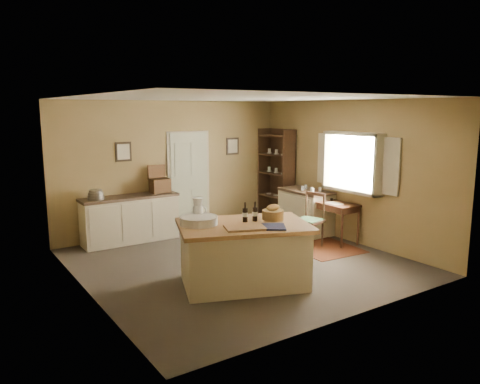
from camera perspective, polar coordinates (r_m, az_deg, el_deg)
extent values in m
plane|color=#4A4038|center=(7.92, 0.00, -8.54)|extent=(5.00, 5.00, 0.00)
cube|color=#90774D|center=(9.76, -8.17, 3.03)|extent=(5.00, 0.10, 2.70)
cube|color=#90774D|center=(5.72, 14.02, -2.08)|extent=(5.00, 0.10, 2.70)
cube|color=#90774D|center=(6.57, -18.47, -0.76)|extent=(0.10, 5.00, 2.70)
cube|color=#90774D|center=(9.21, 13.08, 2.46)|extent=(0.10, 5.00, 2.70)
plane|color=silver|center=(7.51, 0.00, 11.39)|extent=(5.00, 5.00, 0.00)
cube|color=#B2B798|center=(9.92, -6.23, 1.47)|extent=(0.97, 0.06, 2.11)
cube|color=black|center=(9.30, -14.04, 4.79)|extent=(0.32, 0.02, 0.38)
cube|color=beige|center=(9.29, -14.01, 4.78)|extent=(0.24, 0.01, 0.30)
cube|color=black|center=(10.41, -0.92, 5.61)|extent=(0.32, 0.02, 0.38)
cube|color=beige|center=(10.40, -0.88, 5.60)|extent=(0.24, 0.01, 0.30)
cube|color=#BEB395|center=(9.03, 13.37, 0.18)|extent=(0.25, 1.32, 0.06)
cube|color=#BEB395|center=(8.91, 13.65, 6.91)|extent=(0.25, 1.32, 0.06)
cube|color=white|center=(9.04, 14.03, 3.56)|extent=(0.01, 1.20, 1.00)
cube|color=#BEB395|center=(8.49, 17.95, 2.97)|extent=(0.04, 0.35, 1.00)
cube|color=#BEB395|center=(9.59, 10.27, 4.05)|extent=(0.04, 0.35, 1.00)
cube|color=#BEB395|center=(6.83, 0.45, -7.83)|extent=(1.98, 1.60, 0.85)
cube|color=#8D5D3B|center=(6.71, 0.46, -4.13)|extent=(2.15, 1.77, 0.06)
cylinder|color=white|center=(6.67, -5.05, -3.51)|extent=(0.54, 0.54, 0.11)
cube|color=#8D5D3B|center=(6.42, 0.58, -4.36)|extent=(0.63, 0.54, 0.03)
cube|color=black|center=(6.48, 3.63, -4.27)|extent=(0.55, 0.52, 0.02)
cylinder|color=olive|center=(6.96, 4.04, -2.79)|extent=(0.32, 0.32, 0.14)
cylinder|color=black|center=(6.77, 0.63, -2.47)|extent=(0.07, 0.07, 0.29)
cylinder|color=black|center=(6.83, 1.84, -2.38)|extent=(0.07, 0.07, 0.29)
cube|color=#BEB395|center=(9.24, -13.22, -3.36)|extent=(1.82, 0.50, 0.85)
cube|color=#332319|center=(9.15, -13.33, -0.62)|extent=(1.86, 0.53, 0.05)
cube|color=#4B2F1A|center=(9.35, -9.72, 0.77)|extent=(0.36, 0.27, 0.28)
cylinder|color=#59544F|center=(8.93, -17.18, -0.30)|extent=(0.31, 0.31, 0.18)
cube|color=#4E250F|center=(8.95, 9.45, -6.44)|extent=(1.22, 1.68, 0.01)
cube|color=#3C1F14|center=(9.08, 11.66, -1.43)|extent=(0.51, 0.83, 0.03)
cube|color=#3C1F14|center=(9.10, 11.64, -1.86)|extent=(0.45, 0.77, 0.10)
cube|color=silver|center=(9.05, 11.44, -1.35)|extent=(0.22, 0.30, 0.01)
cylinder|color=black|center=(9.31, 11.10, -0.89)|extent=(0.05, 0.05, 0.05)
cylinder|color=#3C1F14|center=(8.77, 12.32, -4.48)|extent=(0.04, 0.04, 0.72)
cylinder|color=#3C1F14|center=(9.07, 14.20, -4.07)|extent=(0.04, 0.04, 0.72)
cylinder|color=#3C1F14|center=(9.28, 9.01, -3.56)|extent=(0.04, 0.04, 0.72)
cylinder|color=#3C1F14|center=(9.57, 10.89, -3.21)|extent=(0.04, 0.04, 0.72)
cube|color=#BEB395|center=(9.76, 8.03, -2.48)|extent=(0.60, 1.09, 0.85)
cube|color=#332319|center=(9.67, 8.09, 0.12)|extent=(0.63, 1.13, 0.05)
cylinder|color=silver|center=(9.52, 8.62, 0.38)|extent=(0.26, 0.26, 0.09)
cube|color=#301E14|center=(10.24, 5.98, 1.69)|extent=(0.36, 0.04, 2.10)
cube|color=#301E14|center=(10.94, 2.97, 2.27)|extent=(0.36, 0.04, 2.10)
cube|color=#301E14|center=(10.69, 5.13, 2.06)|extent=(0.02, 0.94, 2.10)
cube|color=#301E14|center=(10.77, 4.35, -3.26)|extent=(0.36, 0.90, 0.03)
cube|color=#301E14|center=(10.66, 4.39, -0.52)|extent=(0.36, 0.90, 0.03)
cube|color=#301E14|center=(10.58, 4.43, 2.27)|extent=(0.36, 0.90, 0.03)
cube|color=#301E14|center=(10.53, 4.46, 4.53)|extent=(0.36, 0.90, 0.03)
cube|color=#301E14|center=(10.50, 4.49, 6.81)|extent=(0.36, 0.90, 0.03)
cylinder|color=white|center=(10.57, 4.43, 2.60)|extent=(0.12, 0.12, 0.11)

